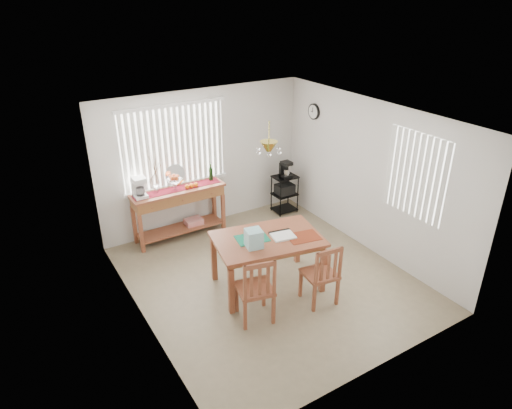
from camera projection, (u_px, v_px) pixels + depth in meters
ground at (269, 278)px, 7.24m from camera, size 4.00×4.50×0.01m
room_shell at (270, 180)px, 6.52m from camera, size 4.20×4.70×2.70m
sideboard at (179, 201)px, 8.16m from camera, size 1.69×0.47×0.95m
sideboard_items at (162, 184)px, 7.87m from camera, size 1.60×0.40×0.73m
wire_cart at (285, 190)px, 9.18m from camera, size 0.46×0.36×0.78m
cart_items at (285, 169)px, 8.99m from camera, size 0.18×0.22×0.32m
dining_table at (268, 243)px, 6.76m from camera, size 1.73×1.28×0.84m
table_items at (261, 238)px, 6.52m from camera, size 1.20×0.77×0.27m
chair_left at (256, 289)px, 6.14m from camera, size 0.57×0.57×1.02m
chair_right at (321, 274)px, 6.50m from camera, size 0.50×0.50×0.98m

